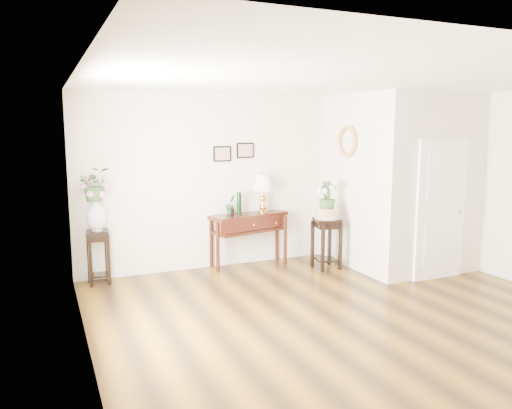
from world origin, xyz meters
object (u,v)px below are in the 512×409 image
table_lamp (263,192)px  plant_stand_a (98,257)px  plant_stand_b (326,243)px  console_table (249,240)px

table_lamp → plant_stand_a: (-2.65, -0.05, -0.82)m
plant_stand_a → plant_stand_b: 3.53m
console_table → plant_stand_a: console_table is taller
console_table → table_lamp: bearing=-12.9°
console_table → plant_stand_a: size_ratio=1.64×
table_lamp → plant_stand_a: size_ratio=0.80×
plant_stand_a → plant_stand_b: plant_stand_b is taller
console_table → plant_stand_a: bearing=168.3°
console_table → plant_stand_a: 2.39m
console_table → table_lamp: 0.83m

